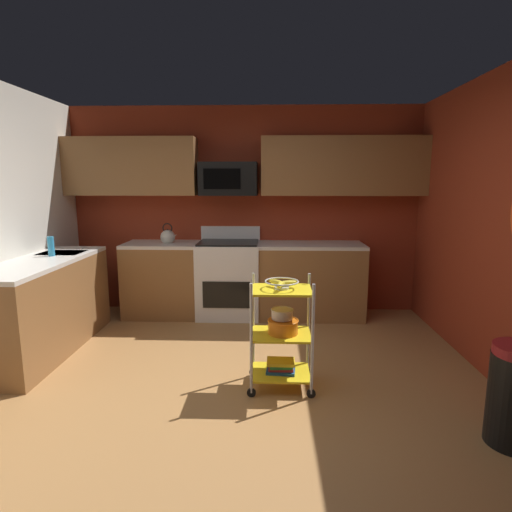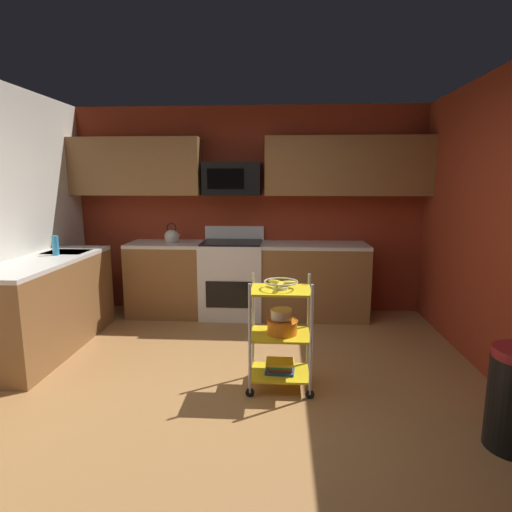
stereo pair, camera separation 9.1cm
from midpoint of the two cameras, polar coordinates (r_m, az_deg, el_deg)
The scene contains 13 objects.
floor at distance 3.47m, azimuth -3.40°, elevation -19.07°, with size 4.40×4.80×0.04m, color #A87542.
wall_back at distance 5.46m, azimuth -0.49°, elevation 6.19°, with size 4.52×0.06×2.60m, color maroon.
counter_run at distance 4.93m, azimuth -9.61°, elevation -4.22°, with size 3.67×2.39×0.92m.
oven_range at distance 5.28m, azimuth -2.72°, elevation -2.99°, with size 0.76×0.65×1.10m.
upper_cabinets at distance 5.26m, azimuth -0.19°, elevation 12.04°, with size 4.40×0.33×0.70m.
microwave at distance 5.25m, azimuth -2.72°, elevation 10.40°, with size 0.70×0.39×0.40m.
rolling_cart at distance 3.46m, azimuth 4.10°, elevation -10.56°, with size 0.54×0.39×0.91m.
fruit_bowl at distance 3.33m, azimuth 4.19°, elevation -3.71°, with size 0.27×0.27×0.07m.
mixing_bowl_large at distance 3.43m, azimuth 4.36°, elevation -9.51°, with size 0.25×0.25×0.11m.
mixing_bowl_small at distance 3.42m, azimuth 4.24°, elevation -7.81°, with size 0.18×0.18×0.08m.
book_stack at distance 3.56m, azimuth 4.04°, elevation -14.70°, with size 0.25×0.19×0.10m.
kettle at distance 5.32m, azimuth -10.86°, elevation 2.62°, with size 0.21×0.18×0.26m.
dish_soap_bottle at distance 4.77m, azimuth -25.05°, elevation 1.30°, with size 0.06×0.06×0.20m, color #2D8CBF.
Camera 2 is at (0.42, -3.00, 1.67)m, focal length 29.50 mm.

